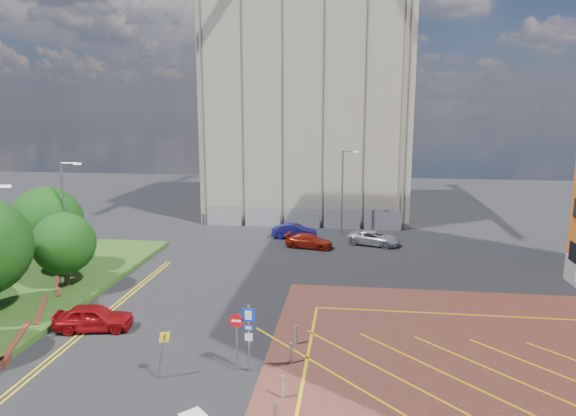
% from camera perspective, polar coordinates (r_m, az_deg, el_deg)
% --- Properties ---
extents(ground, '(140.00, 140.00, 0.00)m').
position_cam_1_polar(ground, '(23.74, -6.07, -18.72)').
color(ground, black).
rests_on(ground, ground).
extents(forecourt, '(26.00, 26.00, 0.02)m').
position_cam_1_polar(forecourt, '(24.92, 29.16, -18.58)').
color(forecourt, brown).
rests_on(forecourt, ground).
extents(retaining_wall, '(6.06, 20.33, 0.40)m').
position_cam_1_polar(retaining_wall, '(29.99, -28.26, -13.04)').
color(retaining_wall, brown).
rests_on(retaining_wall, ground).
extents(tree_c, '(4.00, 4.00, 4.90)m').
position_cam_1_polar(tree_c, '(36.27, -23.63, -3.61)').
color(tree_c, '#3D2B1C').
rests_on(tree_c, grass_bed).
extents(tree_d, '(5.00, 5.00, 6.08)m').
position_cam_1_polar(tree_d, '(40.17, -25.22, -1.41)').
color(tree_d, '#3D2B1C').
rests_on(tree_d, grass_bed).
extents(lamp_left_far, '(1.53, 0.16, 8.00)m').
position_cam_1_polar(lamp_left_far, '(38.10, -23.47, -0.67)').
color(lamp_left_far, '#9EA0A8').
rests_on(lamp_left_far, grass_bed).
extents(lamp_back, '(1.53, 0.16, 8.00)m').
position_cam_1_polar(lamp_back, '(48.62, 6.13, 2.14)').
color(lamp_back, '#9EA0A8').
rests_on(lamp_back, ground).
extents(sign_cluster, '(1.17, 0.12, 3.20)m').
position_cam_1_polar(sign_cluster, '(23.65, -4.89, -13.51)').
color(sign_cluster, '#9EA0A8').
rests_on(sign_cluster, ground).
extents(warning_sign, '(0.66, 0.40, 2.25)m').
position_cam_1_polar(warning_sign, '(23.86, -13.81, -14.96)').
color(warning_sign, '#9EA0A8').
rests_on(warning_sign, ground).
extents(bollard_row, '(0.14, 11.14, 0.90)m').
position_cam_1_polar(bollard_row, '(21.71, -0.86, -20.28)').
color(bollard_row, '#9EA0A8').
rests_on(bollard_row, forecourt).
extents(construction_building, '(21.20, 19.20, 22.00)m').
position_cam_1_polar(construction_building, '(60.26, 2.57, 10.22)').
color(construction_building, '#9F9682').
rests_on(construction_building, ground).
extents(construction_fence, '(21.60, 0.06, 2.00)m').
position_cam_1_polar(construction_fence, '(51.34, 2.67, -1.15)').
color(construction_fence, gray).
rests_on(construction_fence, ground).
extents(car_red_left, '(4.37, 2.40, 1.41)m').
position_cam_1_polar(car_red_left, '(30.08, -20.79, -11.31)').
color(car_red_left, maroon).
rests_on(car_red_left, ground).
extents(car_blue_back, '(4.16, 1.71, 1.34)m').
position_cam_1_polar(car_blue_back, '(47.27, 0.71, -2.60)').
color(car_blue_back, navy).
rests_on(car_blue_back, ground).
extents(car_red_back, '(4.37, 2.48, 1.19)m').
position_cam_1_polar(car_red_back, '(44.16, 2.33, -3.68)').
color(car_red_back, maroon).
rests_on(car_red_back, ground).
extents(car_silver_back, '(4.90, 3.32, 1.25)m').
position_cam_1_polar(car_silver_back, '(45.67, 9.51, -3.30)').
color(car_silver_back, silver).
rests_on(car_silver_back, ground).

